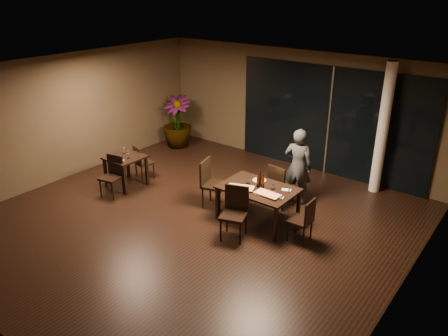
# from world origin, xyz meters

# --- Properties ---
(ground) EXTENTS (8.00, 8.00, 0.00)m
(ground) POSITION_xyz_m (0.00, 0.00, 0.00)
(ground) COLOR black
(ground) RESTS_ON ground
(wall_back) EXTENTS (8.00, 0.10, 3.00)m
(wall_back) POSITION_xyz_m (0.00, 4.05, 1.50)
(wall_back) COLOR #453824
(wall_back) RESTS_ON ground
(wall_left) EXTENTS (0.10, 8.00, 3.00)m
(wall_left) POSITION_xyz_m (-4.05, 0.00, 1.50)
(wall_left) COLOR #453824
(wall_left) RESTS_ON ground
(wall_right) EXTENTS (0.10, 8.00, 3.00)m
(wall_right) POSITION_xyz_m (4.05, 0.00, 1.50)
(wall_right) COLOR #453824
(wall_right) RESTS_ON ground
(ceiling) EXTENTS (8.00, 8.00, 0.04)m
(ceiling) POSITION_xyz_m (0.00, 0.00, 3.02)
(ceiling) COLOR silver
(ceiling) RESTS_ON wall_back
(window_panel) EXTENTS (5.00, 0.06, 2.70)m
(window_panel) POSITION_xyz_m (1.00, 3.96, 1.35)
(window_panel) COLOR black
(window_panel) RESTS_ON ground
(column) EXTENTS (0.24, 0.24, 3.00)m
(column) POSITION_xyz_m (2.40, 3.65, 1.50)
(column) COLOR white
(column) RESTS_ON ground
(main_table) EXTENTS (1.50, 1.00, 0.75)m
(main_table) POSITION_xyz_m (1.00, 0.80, 0.68)
(main_table) COLOR black
(main_table) RESTS_ON ground
(side_table) EXTENTS (0.80, 0.80, 0.75)m
(side_table) POSITION_xyz_m (-2.40, 0.30, 0.62)
(side_table) COLOR black
(side_table) RESTS_ON ground
(chair_main_far) EXTENTS (0.51, 0.51, 0.98)m
(chair_main_far) POSITION_xyz_m (1.03, 1.58, 0.54)
(chair_main_far) COLOR black
(chair_main_far) RESTS_ON ground
(chair_main_near) EXTENTS (0.60, 0.60, 1.01)m
(chair_main_near) POSITION_xyz_m (0.97, 0.07, 0.56)
(chair_main_near) COLOR black
(chair_main_near) RESTS_ON ground
(chair_main_left) EXTENTS (0.59, 0.59, 1.05)m
(chair_main_left) POSITION_xyz_m (-0.18, 0.75, 0.59)
(chair_main_left) COLOR black
(chair_main_left) RESTS_ON ground
(chair_main_right) EXTENTS (0.42, 0.42, 0.87)m
(chair_main_right) POSITION_xyz_m (2.10, 0.69, 0.49)
(chair_main_right) COLOR black
(chair_main_right) RESTS_ON ground
(chair_side_far) EXTENTS (0.48, 0.48, 0.84)m
(chair_side_far) POSITION_xyz_m (-2.44, 0.83, 0.47)
(chair_side_far) COLOR black
(chair_side_far) RESTS_ON ground
(chair_side_near) EXTENTS (0.50, 0.50, 0.93)m
(chair_side_near) POSITION_xyz_m (-2.29, -0.17, 0.52)
(chair_side_near) COLOR black
(chair_side_near) RESTS_ON ground
(diner) EXTENTS (0.64, 0.50, 1.70)m
(diner) POSITION_xyz_m (1.22, 2.02, 0.85)
(diner) COLOR #292C2E
(diner) RESTS_ON ground
(potted_plant) EXTENTS (1.03, 1.03, 1.50)m
(potted_plant) POSITION_xyz_m (-3.32, 3.06, 0.75)
(potted_plant) COLOR #1B4E1A
(potted_plant) RESTS_ON ground
(pizza_board_left) EXTENTS (0.59, 0.47, 0.01)m
(pizza_board_left) POSITION_xyz_m (0.76, 0.54, 0.76)
(pizza_board_left) COLOR #3E2914
(pizza_board_left) RESTS_ON main_table
(pizza_board_right) EXTENTS (0.52, 0.28, 0.01)m
(pizza_board_right) POSITION_xyz_m (1.33, 0.62, 0.76)
(pizza_board_right) COLOR #402614
(pizza_board_right) RESTS_ON main_table
(oblong_pizza_left) EXTENTS (0.56, 0.40, 0.02)m
(oblong_pizza_left) POSITION_xyz_m (0.76, 0.54, 0.77)
(oblong_pizza_left) COLOR maroon
(oblong_pizza_left) RESTS_ON pizza_board_left
(oblong_pizza_right) EXTENTS (0.49, 0.25, 0.02)m
(oblong_pizza_right) POSITION_xyz_m (1.33, 0.62, 0.77)
(oblong_pizza_right) COLOR maroon
(oblong_pizza_right) RESTS_ON pizza_board_right
(round_pizza) EXTENTS (0.27, 0.27, 0.01)m
(round_pizza) POSITION_xyz_m (0.84, 1.08, 0.76)
(round_pizza) COLOR red
(round_pizza) RESTS_ON main_table
(bottle_a) EXTENTS (0.07, 0.07, 0.31)m
(bottle_a) POSITION_xyz_m (0.98, 0.82, 0.90)
(bottle_a) COLOR black
(bottle_a) RESTS_ON main_table
(bottle_b) EXTENTS (0.07, 0.07, 0.31)m
(bottle_b) POSITION_xyz_m (1.09, 0.82, 0.90)
(bottle_b) COLOR black
(bottle_b) RESTS_ON main_table
(bottle_c) EXTENTS (0.07, 0.07, 0.32)m
(bottle_c) POSITION_xyz_m (0.98, 0.89, 0.91)
(bottle_c) COLOR black
(bottle_c) RESTS_ON main_table
(tumbler_left) EXTENTS (0.08, 0.08, 0.09)m
(tumbler_left) POSITION_xyz_m (0.72, 0.85, 0.80)
(tumbler_left) COLOR white
(tumbler_left) RESTS_ON main_table
(tumbler_right) EXTENTS (0.08, 0.08, 0.09)m
(tumbler_right) POSITION_xyz_m (1.26, 0.92, 0.80)
(tumbler_right) COLOR white
(tumbler_right) RESTS_ON main_table
(napkin_near) EXTENTS (0.20, 0.14, 0.01)m
(napkin_near) POSITION_xyz_m (1.55, 0.68, 0.76)
(napkin_near) COLOR white
(napkin_near) RESTS_ON main_table
(napkin_far) EXTENTS (0.20, 0.16, 0.01)m
(napkin_far) POSITION_xyz_m (1.51, 1.03, 0.76)
(napkin_far) COLOR white
(napkin_far) RESTS_ON main_table
(wine_glass_a) EXTENTS (0.07, 0.07, 0.16)m
(wine_glass_a) POSITION_xyz_m (-2.56, 0.41, 0.83)
(wine_glass_a) COLOR white
(wine_glass_a) RESTS_ON side_table
(wine_glass_b) EXTENTS (0.08, 0.08, 0.19)m
(wine_glass_b) POSITION_xyz_m (-2.26, 0.28, 0.84)
(wine_glass_b) COLOR white
(wine_glass_b) RESTS_ON side_table
(side_napkin) EXTENTS (0.19, 0.12, 0.01)m
(side_napkin) POSITION_xyz_m (-2.31, 0.08, 0.76)
(side_napkin) COLOR white
(side_napkin) RESTS_ON side_table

